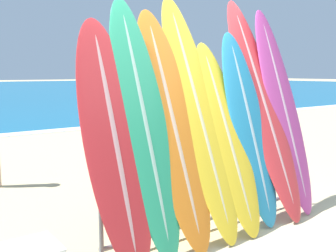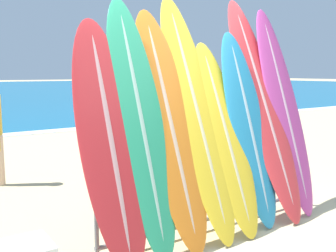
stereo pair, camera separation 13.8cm
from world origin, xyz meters
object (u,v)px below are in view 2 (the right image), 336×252
object	(u,v)px
surfboard_slot_3	(196,113)
surfboard_slot_5	(248,127)
surfboard_slot_4	(225,136)
surfboard_slot_7	(284,109)
surfboard_slot_2	(170,125)
surfboard_slot_0	(110,140)
surfboard_rack	(212,181)
person_far_left	(157,112)
person_near_water	(119,103)
surfboard_slot_1	(140,123)
surfboard_slot_6	(263,105)

from	to	relation	value
surfboard_slot_3	surfboard_slot_5	bearing A→B (deg)	-8.35
surfboard_slot_4	surfboard_slot_7	bearing A→B (deg)	4.09
surfboard_slot_2	surfboard_slot_4	bearing A→B (deg)	-5.66
surfboard_slot_0	surfboard_slot_7	world-z (taller)	surfboard_slot_7
surfboard_slot_3	surfboard_slot_7	xyz separation A→B (m)	(1.28, -0.04, -0.02)
surfboard_rack	surfboard_slot_5	world-z (taller)	surfboard_slot_5
surfboard_rack	surfboard_slot_4	xyz separation A→B (m)	(0.16, -0.02, 0.46)
surfboard_slot_5	person_far_left	world-z (taller)	surfboard_slot_5
surfboard_slot_0	person_near_water	distance (m)	6.71
surfboard_rack	surfboard_slot_0	world-z (taller)	surfboard_slot_0
surfboard_rack	surfboard_slot_0	size ratio (longest dim) A/B	1.23
surfboard_slot_2	person_far_left	world-z (taller)	surfboard_slot_2
surfboard_slot_3	surfboard_rack	bearing A→B (deg)	-31.86
surfboard_slot_1	surfboard_slot_2	world-z (taller)	surfboard_slot_1
surfboard_slot_3	surfboard_slot_2	bearing A→B (deg)	-173.18
surfboard_slot_2	surfboard_slot_7	size ratio (longest dim) A/B	0.94
surfboard_slot_4	surfboard_slot_1	bearing A→B (deg)	176.28
surfboard_slot_5	surfboard_slot_6	world-z (taller)	surfboard_slot_6
person_near_water	surfboard_slot_6	bearing A→B (deg)	-75.28
person_near_water	person_far_left	world-z (taller)	person_far_left
surfboard_slot_7	surfboard_slot_2	bearing A→B (deg)	-179.80
surfboard_slot_0	surfboard_slot_3	size ratio (longest dim) A/B	0.87
surfboard_rack	surfboard_slot_1	size ratio (longest dim) A/B	1.11
surfboard_rack	surfboard_slot_7	xyz separation A→B (m)	(1.14, 0.05, 0.68)
surfboard_slot_1	surfboard_slot_5	xyz separation A→B (m)	(1.31, -0.05, -0.13)
surfboard_slot_2	surfboard_slot_0	bearing A→B (deg)	-176.58
surfboard_slot_4	person_far_left	xyz separation A→B (m)	(1.31, 3.38, -0.12)
surfboard_slot_6	surfboard_slot_7	bearing A→B (deg)	-7.01
surfboard_slot_2	surfboard_slot_4	size ratio (longest dim) A/B	1.16
surfboard_rack	surfboard_slot_5	distance (m)	0.72
surfboard_slot_2	surfboard_slot_6	bearing A→B (deg)	1.95
surfboard_slot_7	person_far_left	xyz separation A→B (m)	(0.33, 3.31, -0.34)
surfboard_slot_2	person_far_left	bearing A→B (deg)	59.43
surfboard_rack	surfboard_slot_2	bearing A→B (deg)	174.58
surfboard_slot_3	person_far_left	bearing A→B (deg)	63.80
surfboard_rack	surfboard_slot_3	xyz separation A→B (m)	(-0.14, 0.09, 0.70)
surfboard_slot_7	surfboard_slot_5	bearing A→B (deg)	-174.77
surfboard_slot_7	person_near_water	distance (m)	5.96
surfboard_slot_2	person_near_water	distance (m)	6.40
surfboard_rack	person_near_water	distance (m)	6.27
person_far_left	surfboard_rack	bearing A→B (deg)	-109.80
surfboard_slot_1	person_near_water	bearing A→B (deg)	64.69
surfboard_rack	person_near_water	bearing A→B (deg)	71.58
surfboard_rack	surfboard_slot_2	distance (m)	0.78
surfboard_slot_4	surfboard_slot_2	bearing A→B (deg)	174.34
surfboard_slot_0	surfboard_rack	bearing A→B (deg)	-0.39
surfboard_slot_3	person_far_left	world-z (taller)	surfboard_slot_3
surfboard_slot_5	person_near_water	world-z (taller)	surfboard_slot_5
person_far_left	surfboard_slot_4	bearing A→B (deg)	-107.37
surfboard_slot_0	surfboard_slot_7	xyz separation A→B (m)	(2.27, 0.04, 0.14)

